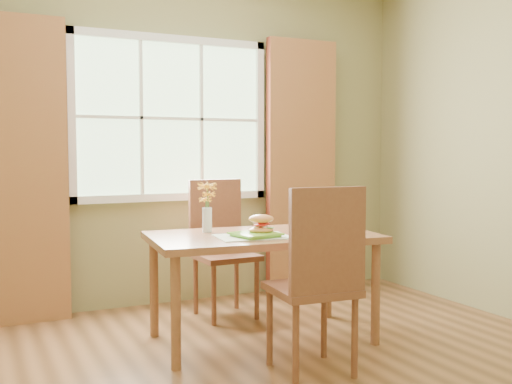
{
  "coord_description": "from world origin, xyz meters",
  "views": [
    {
      "loc": [
        -1.47,
        -2.78,
        1.25
      ],
      "look_at": [
        0.16,
        0.63,
        0.98
      ],
      "focal_mm": 42.0,
      "sensor_mm": 36.0,
      "label": 1
    }
  ],
  "objects_px": {
    "chair_near": "(319,273)",
    "croissant_sandwich": "(261,224)",
    "chair_far": "(221,241)",
    "water_glass": "(306,225)",
    "flower_vase": "(207,202)",
    "dining_table": "(262,245)"
  },
  "relations": [
    {
      "from": "chair_near",
      "to": "croissant_sandwich",
      "type": "height_order",
      "value": "chair_near"
    },
    {
      "from": "chair_near",
      "to": "chair_far",
      "type": "height_order",
      "value": "chair_near"
    },
    {
      "from": "croissant_sandwich",
      "to": "water_glass",
      "type": "distance_m",
      "value": 0.3
    },
    {
      "from": "chair_far",
      "to": "croissant_sandwich",
      "type": "xyz_separation_m",
      "value": [
        -0.06,
        -0.81,
        0.22
      ]
    },
    {
      "from": "water_glass",
      "to": "flower_vase",
      "type": "distance_m",
      "value": 0.67
    },
    {
      "from": "dining_table",
      "to": "croissant_sandwich",
      "type": "bearing_deg",
      "value": -114.51
    },
    {
      "from": "dining_table",
      "to": "water_glass",
      "type": "distance_m",
      "value": 0.31
    },
    {
      "from": "water_glass",
      "to": "chair_near",
      "type": "bearing_deg",
      "value": -113.48
    },
    {
      "from": "chair_far",
      "to": "flower_vase",
      "type": "bearing_deg",
      "value": -123.54
    },
    {
      "from": "croissant_sandwich",
      "to": "chair_far",
      "type": "bearing_deg",
      "value": 108.48
    },
    {
      "from": "chair_near",
      "to": "croissant_sandwich",
      "type": "relative_size",
      "value": 5.49
    },
    {
      "from": "chair_far",
      "to": "flower_vase",
      "type": "distance_m",
      "value": 0.65
    },
    {
      "from": "chair_near",
      "to": "water_glass",
      "type": "relative_size",
      "value": 8.08
    },
    {
      "from": "dining_table",
      "to": "chair_far",
      "type": "relative_size",
      "value": 1.48
    },
    {
      "from": "dining_table",
      "to": "croissant_sandwich",
      "type": "relative_size",
      "value": 7.89
    },
    {
      "from": "chair_far",
      "to": "water_glass",
      "type": "relative_size",
      "value": 7.84
    },
    {
      "from": "croissant_sandwich",
      "to": "flower_vase",
      "type": "relative_size",
      "value": 0.58
    },
    {
      "from": "dining_table",
      "to": "chair_near",
      "type": "bearing_deg",
      "value": -85.06
    },
    {
      "from": "water_glass",
      "to": "dining_table",
      "type": "bearing_deg",
      "value": 146.96
    },
    {
      "from": "croissant_sandwich",
      "to": "water_glass",
      "type": "bearing_deg",
      "value": 12.25
    },
    {
      "from": "chair_near",
      "to": "chair_far",
      "type": "xyz_separation_m",
      "value": [
        0.0,
        1.42,
        -0.02
      ]
    },
    {
      "from": "croissant_sandwich",
      "to": "water_glass",
      "type": "relative_size",
      "value": 1.47
    }
  ]
}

